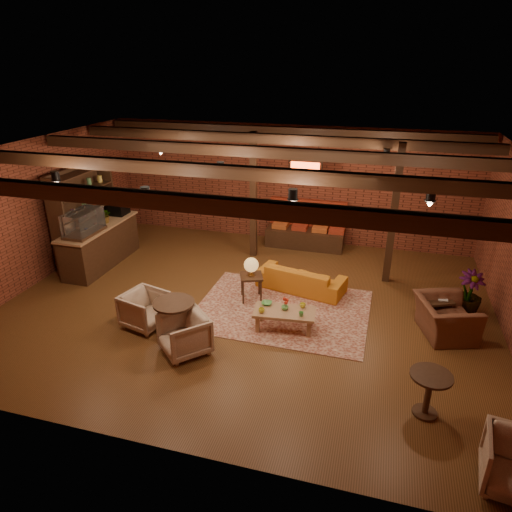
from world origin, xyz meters
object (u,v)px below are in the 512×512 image
(sofa, at_px, (301,278))
(coffee_table, at_px, (284,313))
(armchair_a, at_px, (145,308))
(side_table_book, at_px, (437,300))
(plant_tall, at_px, (478,250))
(side_table_lamp, at_px, (251,268))
(armchair_right, at_px, (446,312))
(round_table_right, at_px, (429,388))
(armchair_b, at_px, (184,332))
(round_table_left, at_px, (175,314))

(sofa, bearing_deg, coffee_table, 101.77)
(armchair_a, distance_m, side_table_book, 5.66)
(plant_tall, bearing_deg, coffee_table, -155.87)
(side_table_lamp, bearing_deg, side_table_book, 1.22)
(armchair_right, xyz_separation_m, side_table_book, (-0.13, 0.40, 0.03))
(armchair_a, relative_size, round_table_right, 1.10)
(armchair_b, bearing_deg, coffee_table, 82.06)
(round_table_left, relative_size, plant_tall, 0.28)
(sofa, distance_m, round_table_left, 3.19)
(side_table_book, bearing_deg, armchair_b, -152.78)
(side_table_lamp, relative_size, plant_tall, 0.35)
(sofa, xyz_separation_m, round_table_right, (2.48, -3.36, 0.19))
(side_table_lamp, xyz_separation_m, armchair_a, (-1.69, -1.56, -0.36))
(sofa, height_order, side_table_book, sofa)
(side_table_lamp, relative_size, armchair_b, 1.23)
(round_table_left, relative_size, round_table_right, 1.11)
(sofa, relative_size, side_table_lamp, 1.99)
(armchair_a, relative_size, side_table_book, 1.19)
(coffee_table, height_order, armchair_a, armchair_a)
(armchair_right, bearing_deg, armchair_b, 94.45)
(round_table_right, bearing_deg, side_table_lamp, 142.59)
(armchair_a, xyz_separation_m, plant_tall, (6.07, 2.16, 1.02))
(armchair_a, xyz_separation_m, armchair_right, (5.55, 1.24, 0.09))
(coffee_table, xyz_separation_m, side_table_lamp, (-0.92, 0.95, 0.39))
(armchair_a, bearing_deg, side_table_lamp, -32.75)
(armchair_b, distance_m, side_table_book, 4.88)
(coffee_table, distance_m, armchair_a, 2.68)
(armchair_b, bearing_deg, armchair_a, -164.88)
(armchair_a, distance_m, armchair_b, 1.24)
(round_table_right, bearing_deg, armchair_b, 173.33)
(sofa, distance_m, coffee_table, 1.69)
(side_table_book, bearing_deg, round_table_left, -157.71)
(armchair_b, xyz_separation_m, armchair_right, (4.46, 1.83, 0.08))
(armchair_right, distance_m, side_table_book, 0.42)
(round_table_left, bearing_deg, side_table_book, 22.29)
(round_table_right, bearing_deg, plant_tall, 73.53)
(sofa, xyz_separation_m, round_table_left, (-1.87, -2.57, 0.24))
(side_table_lamp, height_order, side_table_book, side_table_lamp)
(sofa, relative_size, coffee_table, 1.60)
(side_table_lamp, bearing_deg, plant_tall, 7.82)
(armchair_a, bearing_deg, round_table_right, -87.24)
(sofa, bearing_deg, armchair_right, 172.38)
(armchair_right, height_order, side_table_book, armchair_right)
(side_table_lamp, distance_m, side_table_book, 3.74)
(side_table_book, bearing_deg, armchair_a, -163.20)
(sofa, distance_m, armchair_a, 3.50)
(armchair_right, bearing_deg, coffee_table, 84.18)
(side_table_lamp, distance_m, armchair_b, 2.26)
(coffee_table, distance_m, round_table_right, 3.01)
(side_table_book, bearing_deg, side_table_lamp, -178.78)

